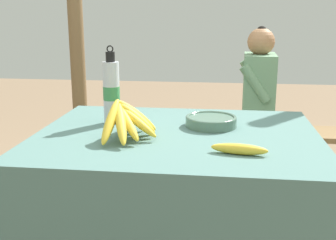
% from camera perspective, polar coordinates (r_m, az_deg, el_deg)
% --- Properties ---
extents(market_counter, '(1.14, 0.90, 0.75)m').
position_cam_1_polar(market_counter, '(1.85, 1.19, -13.08)').
color(market_counter, '#4C706B').
rests_on(market_counter, ground_plane).
extents(banana_bunch_ripe, '(0.21, 0.33, 0.16)m').
position_cam_1_polar(banana_bunch_ripe, '(1.63, -5.50, 0.17)').
color(banana_bunch_ripe, '#4C381E').
rests_on(banana_bunch_ripe, market_counter).
extents(serving_bowl, '(0.22, 0.22, 0.05)m').
position_cam_1_polar(serving_bowl, '(1.80, 5.85, -0.12)').
color(serving_bowl, '#4C6B5B').
rests_on(serving_bowl, market_counter).
extents(water_bottle, '(0.07, 0.07, 0.34)m').
position_cam_1_polar(water_bottle, '(1.84, -7.67, 3.84)').
color(water_bottle, silver).
rests_on(water_bottle, market_counter).
extents(loose_banana_front, '(0.20, 0.07, 0.04)m').
position_cam_1_polar(loose_banana_front, '(1.47, 9.62, -3.90)').
color(loose_banana_front, gold).
rests_on(loose_banana_front, market_counter).
extents(wooden_bench, '(1.88, 0.32, 0.45)m').
position_cam_1_polar(wooden_bench, '(2.94, 7.88, -2.45)').
color(wooden_bench, brown).
rests_on(wooden_bench, ground_plane).
extents(seated_vendor, '(0.41, 0.40, 1.15)m').
position_cam_1_polar(seated_vendor, '(2.85, 11.14, 2.63)').
color(seated_vendor, '#473828').
rests_on(seated_vendor, ground_plane).
extents(banana_bunch_green, '(0.17, 0.31, 0.14)m').
position_cam_1_polar(banana_bunch_green, '(2.94, -1.49, 0.36)').
color(banana_bunch_green, '#4C381E').
rests_on(banana_bunch_green, wooden_bench).
extents(support_post_near, '(0.11, 0.11, 2.38)m').
position_cam_1_polar(support_post_near, '(3.22, -12.43, 13.33)').
color(support_post_near, brown).
rests_on(support_post_near, ground_plane).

